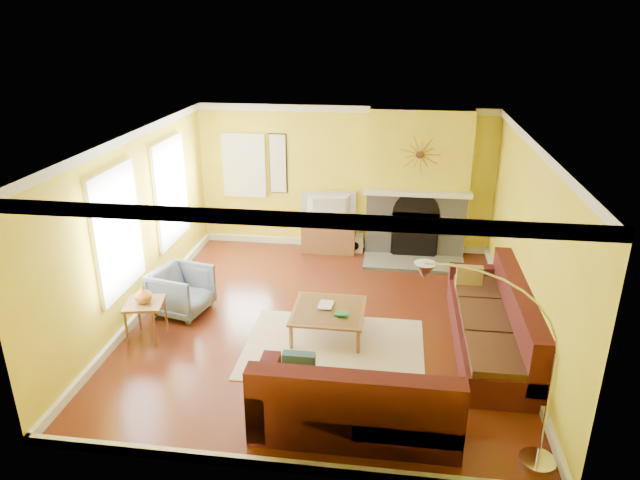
# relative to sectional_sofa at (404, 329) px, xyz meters

# --- Properties ---
(floor) EXTENTS (5.50, 6.00, 0.02)m
(floor) POSITION_rel_sectional_sofa_xyz_m (-1.15, 0.83, -0.46)
(floor) COLOR maroon
(floor) RESTS_ON ground
(ceiling) EXTENTS (5.50, 6.00, 0.02)m
(ceiling) POSITION_rel_sectional_sofa_xyz_m (-1.15, 0.83, 2.26)
(ceiling) COLOR white
(ceiling) RESTS_ON ground
(wall_back) EXTENTS (5.50, 0.02, 2.70)m
(wall_back) POSITION_rel_sectional_sofa_xyz_m (-1.15, 3.84, 0.90)
(wall_back) COLOR yellow
(wall_back) RESTS_ON ground
(wall_front) EXTENTS (5.50, 0.02, 2.70)m
(wall_front) POSITION_rel_sectional_sofa_xyz_m (-1.15, -2.18, 0.90)
(wall_front) COLOR yellow
(wall_front) RESTS_ON ground
(wall_left) EXTENTS (0.02, 6.00, 2.70)m
(wall_left) POSITION_rel_sectional_sofa_xyz_m (-3.91, 0.83, 0.90)
(wall_left) COLOR yellow
(wall_left) RESTS_ON ground
(wall_right) EXTENTS (0.02, 6.00, 2.70)m
(wall_right) POSITION_rel_sectional_sofa_xyz_m (1.61, 0.83, 0.90)
(wall_right) COLOR yellow
(wall_right) RESTS_ON ground
(baseboard) EXTENTS (5.50, 6.00, 0.12)m
(baseboard) POSITION_rel_sectional_sofa_xyz_m (-1.15, 0.83, -0.39)
(baseboard) COLOR white
(baseboard) RESTS_ON floor
(crown_molding) EXTENTS (5.50, 6.00, 0.12)m
(crown_molding) POSITION_rel_sectional_sofa_xyz_m (-1.15, 0.83, 2.19)
(crown_molding) COLOR white
(crown_molding) RESTS_ON ceiling
(window_left_near) EXTENTS (0.06, 1.22, 1.72)m
(window_left_near) POSITION_rel_sectional_sofa_xyz_m (-3.87, 2.13, 1.05)
(window_left_near) COLOR white
(window_left_near) RESTS_ON wall_left
(window_left_far) EXTENTS (0.06, 1.22, 1.72)m
(window_left_far) POSITION_rel_sectional_sofa_xyz_m (-3.87, 0.23, 1.05)
(window_left_far) COLOR white
(window_left_far) RESTS_ON wall_left
(window_back) EXTENTS (0.82, 0.06, 1.22)m
(window_back) POSITION_rel_sectional_sofa_xyz_m (-3.05, 3.79, 1.10)
(window_back) COLOR white
(window_back) RESTS_ON wall_back
(wall_art) EXTENTS (0.34, 0.04, 1.14)m
(wall_art) POSITION_rel_sectional_sofa_xyz_m (-2.40, 3.80, 1.15)
(wall_art) COLOR white
(wall_art) RESTS_ON wall_back
(fireplace) EXTENTS (1.80, 0.40, 2.70)m
(fireplace) POSITION_rel_sectional_sofa_xyz_m (0.20, 3.63, 0.90)
(fireplace) COLOR gray
(fireplace) RESTS_ON floor
(mantel) EXTENTS (1.92, 0.22, 0.08)m
(mantel) POSITION_rel_sectional_sofa_xyz_m (0.20, 3.39, 0.80)
(mantel) COLOR white
(mantel) RESTS_ON fireplace
(hearth) EXTENTS (1.80, 0.70, 0.06)m
(hearth) POSITION_rel_sectional_sofa_xyz_m (0.20, 3.08, -0.42)
(hearth) COLOR gray
(hearth) RESTS_ON floor
(sunburst) EXTENTS (0.70, 0.04, 0.70)m
(sunburst) POSITION_rel_sectional_sofa_xyz_m (0.20, 3.40, 1.50)
(sunburst) COLOR olive
(sunburst) RESTS_ON fireplace
(rug) EXTENTS (2.40, 1.80, 0.02)m
(rug) POSITION_rel_sectional_sofa_xyz_m (-0.91, 0.12, -0.44)
(rug) COLOR beige
(rug) RESTS_ON floor
(sectional_sofa) EXTENTS (3.20, 3.75, 0.90)m
(sectional_sofa) POSITION_rel_sectional_sofa_xyz_m (0.00, 0.00, 0.00)
(sectional_sofa) COLOR #4A1719
(sectional_sofa) RESTS_ON floor
(coffee_table) EXTENTS (1.00, 1.00, 0.40)m
(coffee_table) POSITION_rel_sectional_sofa_xyz_m (-1.03, 0.49, -0.25)
(coffee_table) COLOR white
(coffee_table) RESTS_ON floor
(media_console) EXTENTS (1.00, 0.45, 0.55)m
(media_console) POSITION_rel_sectional_sofa_xyz_m (-1.40, 3.54, -0.17)
(media_console) COLOR brown
(media_console) RESTS_ON floor
(tv) EXTENTS (1.03, 0.35, 0.59)m
(tv) POSITION_rel_sectional_sofa_xyz_m (-1.40, 3.54, 0.39)
(tv) COLOR black
(tv) RESTS_ON media_console
(subwoofer) EXTENTS (0.30, 0.30, 0.30)m
(subwoofer) POSITION_rel_sectional_sofa_xyz_m (-0.90, 3.62, -0.30)
(subwoofer) COLOR white
(subwoofer) RESTS_ON floor
(armchair) EXTENTS (0.93, 0.91, 0.71)m
(armchair) POSITION_rel_sectional_sofa_xyz_m (-3.29, 0.83, -0.10)
(armchair) COLOR slate
(armchair) RESTS_ON floor
(side_table) EXTENTS (0.59, 0.59, 0.55)m
(side_table) POSITION_rel_sectional_sofa_xyz_m (-3.52, 0.06, -0.17)
(side_table) COLOR brown
(side_table) RESTS_ON floor
(vase) EXTENTS (0.29, 0.29, 0.25)m
(vase) POSITION_rel_sectional_sofa_xyz_m (-3.52, 0.06, 0.22)
(vase) COLOR #C67322
(vase) RESTS_ON side_table
(book) EXTENTS (0.22, 0.28, 0.03)m
(book) POSITION_rel_sectional_sofa_xyz_m (-1.18, 0.59, -0.04)
(book) COLOR white
(book) RESTS_ON coffee_table
(arc_lamp) EXTENTS (1.35, 0.36, 2.12)m
(arc_lamp) POSITION_rel_sectional_sofa_xyz_m (0.78, -1.72, 0.61)
(arc_lamp) COLOR silver
(arc_lamp) RESTS_ON floor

